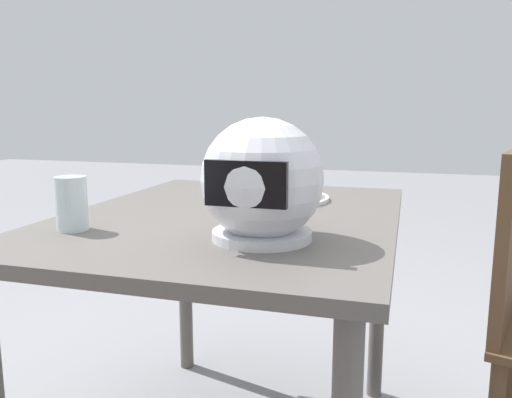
% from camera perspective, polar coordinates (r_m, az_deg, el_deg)
% --- Properties ---
extents(dining_table, '(0.83, 1.07, 0.73)m').
position_cam_1_polar(dining_table, '(1.37, -2.58, -5.27)').
color(dining_table, '#5B5651').
rests_on(dining_table, ground).
extents(pizza_plate, '(0.31, 0.31, 0.01)m').
position_cam_1_polar(pizza_plate, '(1.54, 2.28, 0.14)').
color(pizza_plate, white).
rests_on(pizza_plate, dining_table).
extents(pizza, '(0.27, 0.27, 0.04)m').
position_cam_1_polar(pizza, '(1.54, 2.31, 0.78)').
color(pizza, tan).
rests_on(pizza, pizza_plate).
extents(motorcycle_helmet, '(0.25, 0.25, 0.25)m').
position_cam_1_polar(motorcycle_helmet, '(1.06, 0.66, 1.87)').
color(motorcycle_helmet, silver).
rests_on(motorcycle_helmet, dining_table).
extents(drinking_glass, '(0.07, 0.07, 0.12)m').
position_cam_1_polar(drinking_glass, '(1.22, -19.66, -0.47)').
color(drinking_glass, silver).
rests_on(drinking_glass, dining_table).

